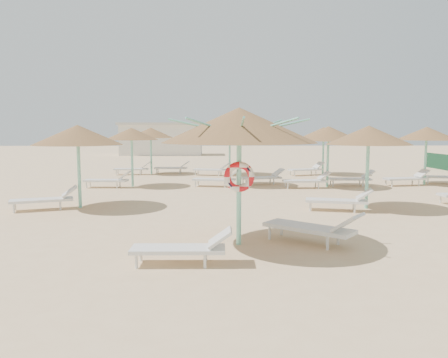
{
  "coord_description": "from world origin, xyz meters",
  "views": [
    {
      "loc": [
        -0.66,
        -9.75,
        2.57
      ],
      "look_at": [
        -0.41,
        1.42,
        1.3
      ],
      "focal_mm": 35.0,
      "sensor_mm": 36.0,
      "label": 1
    }
  ],
  "objects": [
    {
      "name": "lounger_main_a",
      "position": [
        -1.23,
        -1.63,
        0.33
      ],
      "size": [
        1.93,
        0.61,
        0.7
      ],
      "rotation": [
        0.0,
        0.0,
        -0.01
      ],
      "color": "silver",
      "rests_on": "ground"
    },
    {
      "name": "service_hut",
      "position": [
        -6.0,
        35.0,
        1.64
      ],
      "size": [
        8.4,
        4.4,
        3.25
      ],
      "color": "silver",
      "rests_on": "ground"
    },
    {
      "name": "palapa_field",
      "position": [
        2.19,
        9.84,
        2.31
      ],
      "size": [
        18.64,
        14.0,
        2.72
      ],
      "color": "#7FDCC0",
      "rests_on": "ground"
    },
    {
      "name": "lounger_main_b",
      "position": [
        1.59,
        -0.19,
        0.38
      ],
      "size": [
        2.13,
        1.93,
        0.81
      ],
      "rotation": [
        0.0,
        0.0,
        -0.7
      ],
      "color": "silver",
      "rests_on": "ground"
    },
    {
      "name": "ground",
      "position": [
        0.0,
        0.0,
        0.0
      ],
      "size": [
        120.0,
        120.0,
        0.0
      ],
      "primitive_type": "plane",
      "color": "#D9B484",
      "rests_on": "ground"
    },
    {
      "name": "main_palapa",
      "position": [
        -0.12,
        -0.18,
        2.65
      ],
      "size": [
        3.4,
        3.4,
        3.05
      ],
      "color": "#7FDCC0",
      "rests_on": "ground"
    }
  ]
}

